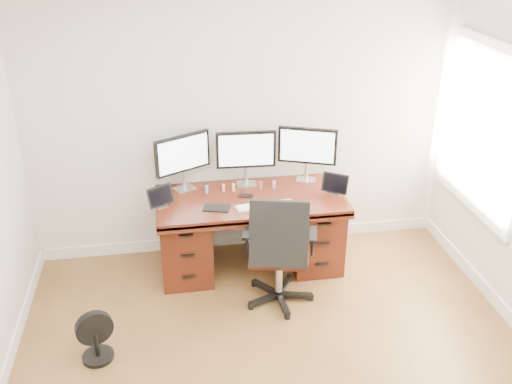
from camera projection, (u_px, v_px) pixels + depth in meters
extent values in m
cube|color=silver|center=(243.00, 118.00, 5.28)|extent=(4.00, 0.10, 2.70)
cube|color=white|center=(483.00, 128.00, 4.88)|extent=(0.04, 1.30, 1.50)
cube|color=white|center=(480.00, 129.00, 4.88)|extent=(0.01, 1.15, 1.35)
cube|color=#45180D|center=(251.00, 200.00, 5.16)|extent=(1.70, 0.80, 0.05)
cube|color=#45180D|center=(186.00, 239.00, 5.27)|extent=(0.45, 0.70, 0.70)
cube|color=#45180D|center=(313.00, 228.00, 5.44)|extent=(0.45, 0.70, 0.70)
cube|color=black|center=(246.00, 206.00, 5.53)|extent=(0.74, 0.03, 0.40)
cylinder|color=black|center=(279.00, 295.00, 5.02)|extent=(0.69, 0.69, 0.08)
cylinder|color=silver|center=(279.00, 272.00, 4.91)|extent=(0.06, 0.06, 0.41)
cube|color=#3A1911|center=(280.00, 252.00, 4.82)|extent=(0.59, 0.57, 0.07)
cube|color=black|center=(279.00, 234.00, 4.48)|extent=(0.47, 0.16, 0.56)
cube|color=black|center=(247.00, 232.00, 4.76)|extent=(0.12, 0.25, 0.03)
cube|color=black|center=(313.00, 234.00, 4.72)|extent=(0.12, 0.25, 0.03)
cylinder|color=black|center=(98.00, 356.00, 4.36)|extent=(0.24, 0.24, 0.03)
cylinder|color=black|center=(96.00, 345.00, 4.31)|extent=(0.04, 0.04, 0.20)
cylinder|color=black|center=(94.00, 330.00, 4.25)|extent=(0.29, 0.14, 0.28)
cube|color=silver|center=(185.00, 188.00, 5.30)|extent=(0.22, 0.21, 0.01)
cylinder|color=silver|center=(184.00, 180.00, 5.26)|extent=(0.04, 0.04, 0.18)
cube|color=black|center=(183.00, 154.00, 5.15)|extent=(0.50, 0.29, 0.35)
cube|color=white|center=(184.00, 154.00, 5.13)|extent=(0.45, 0.23, 0.30)
cube|color=silver|center=(246.00, 184.00, 5.39)|extent=(0.19, 0.15, 0.01)
cylinder|color=silver|center=(246.00, 176.00, 5.35)|extent=(0.04, 0.04, 0.18)
cube|color=black|center=(246.00, 150.00, 5.23)|extent=(0.55, 0.06, 0.35)
cube|color=white|center=(246.00, 150.00, 5.21)|extent=(0.50, 0.03, 0.30)
cube|color=silver|center=(306.00, 180.00, 5.47)|extent=(0.22, 0.20, 0.01)
cylinder|color=silver|center=(306.00, 172.00, 5.43)|extent=(0.04, 0.04, 0.18)
cube|color=black|center=(307.00, 146.00, 5.31)|extent=(0.53, 0.23, 0.35)
cube|color=white|center=(307.00, 147.00, 5.30)|extent=(0.47, 0.18, 0.30)
cube|color=silver|center=(161.00, 206.00, 4.99)|extent=(0.13, 0.12, 0.01)
cube|color=black|center=(161.00, 196.00, 4.94)|extent=(0.24, 0.18, 0.17)
cube|color=silver|center=(335.00, 193.00, 5.21)|extent=(0.13, 0.12, 0.01)
cube|color=black|center=(335.00, 184.00, 5.17)|extent=(0.24, 0.19, 0.17)
cube|color=white|center=(252.00, 207.00, 4.97)|extent=(0.29, 0.17, 0.01)
cube|color=silver|center=(286.00, 203.00, 5.04)|extent=(0.12, 0.12, 0.01)
cube|color=black|center=(217.00, 208.00, 4.96)|extent=(0.26, 0.21, 0.01)
cube|color=black|center=(246.00, 196.00, 5.16)|extent=(0.14, 0.10, 0.01)
cylinder|color=#538AE3|center=(207.00, 190.00, 5.21)|extent=(0.03, 0.03, 0.05)
sphere|color=#538AE3|center=(207.00, 187.00, 5.20)|extent=(0.03, 0.03, 0.03)
cylinder|color=#F89152|center=(223.00, 189.00, 5.24)|extent=(0.03, 0.03, 0.05)
sphere|color=#F89152|center=(223.00, 186.00, 5.22)|extent=(0.03, 0.03, 0.03)
cylinder|color=#D3CA65|center=(233.00, 188.00, 5.25)|extent=(0.03, 0.03, 0.05)
sphere|color=#D3CA65|center=(233.00, 185.00, 5.23)|extent=(0.03, 0.03, 0.03)
cylinder|color=brown|center=(261.00, 187.00, 5.29)|extent=(0.03, 0.03, 0.05)
sphere|color=brown|center=(261.00, 183.00, 5.27)|extent=(0.03, 0.03, 0.03)
cylinder|color=#A16DDF|center=(274.00, 186.00, 5.31)|extent=(0.03, 0.03, 0.05)
sphere|color=#A16DDF|center=(274.00, 182.00, 5.29)|extent=(0.03, 0.03, 0.03)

